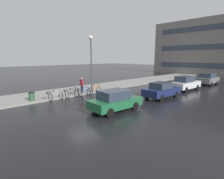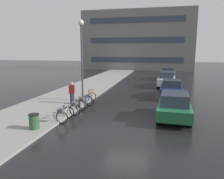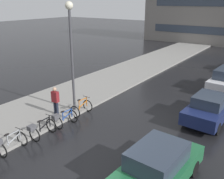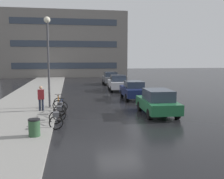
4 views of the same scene
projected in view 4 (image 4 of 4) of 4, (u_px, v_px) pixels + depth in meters
The scene contains 14 objects.
ground_plane at pixel (119, 121), 14.13m from camera, with size 140.00×140.00×0.00m, color black.
sidewalk_kerb at pixel (34, 96), 22.90m from camera, with size 4.80×60.00×0.14m, color gray.
bicycle_nearest at pixel (56, 118), 12.65m from camera, with size 0.80×1.43×0.96m.
bicycle_second at pixel (59, 111), 14.27m from camera, with size 0.78×1.39×1.00m.
bicycle_third at pixel (61, 107), 15.70m from camera, with size 0.81×1.37×0.91m.
bicycle_farthest at pixel (58, 103), 17.30m from camera, with size 0.72×1.15×1.00m.
car_green at pixel (158, 102), 15.50m from camera, with size 2.05×4.06×1.60m.
car_navy at pixel (134, 90), 21.61m from camera, with size 1.96×4.12×1.56m.
car_white at pixel (118, 83), 27.17m from camera, with size 2.08×4.41×1.70m.
car_grey at pixel (110, 78), 33.67m from camera, with size 2.02×3.81×1.67m.
pedestrian at pixel (41, 98), 16.07m from camera, with size 0.42×0.27×1.75m.
streetlamp at pixel (48, 48), 16.76m from camera, with size 0.43×0.43×6.25m.
trash_bin at pixel (34, 129), 10.84m from camera, with size 0.52×0.52×0.90m.
building_facade_main at pixel (66, 45), 48.42m from camera, with size 22.63×8.83×12.06m.
Camera 4 is at (-2.73, -13.53, 3.52)m, focal length 40.00 mm.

